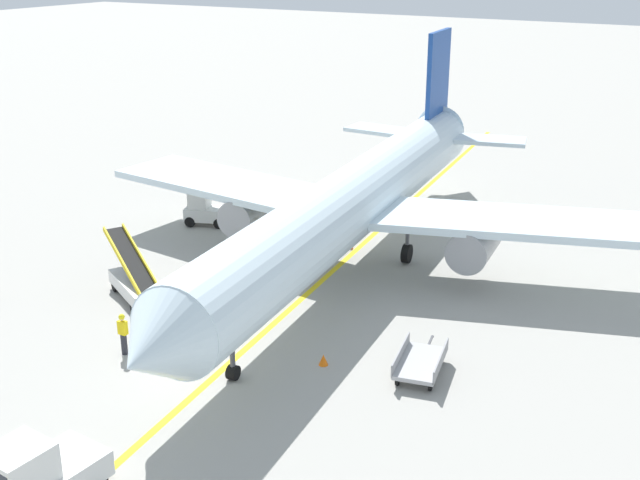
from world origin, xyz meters
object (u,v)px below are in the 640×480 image
object	(u,v)px
baggage_tug_near_wing	(204,209)
safety_cone_nose_right	(323,360)
belt_loader_forward_hold	(137,282)
ground_crew_marshaller	(123,333)
safety_cone_nose_left	(350,244)
baggage_cart_loaded	(420,362)
pushback_tug	(35,478)
airliner	(356,200)
safety_cone_wingtip_left	(164,339)

from	to	relation	value
baggage_tug_near_wing	safety_cone_nose_right	world-z (taller)	baggage_tug_near_wing
belt_loader_forward_hold	ground_crew_marshaller	bearing A→B (deg)	-53.45
ground_crew_marshaller	safety_cone_nose_left	bearing A→B (deg)	81.37
baggage_cart_loaded	ground_crew_marshaller	size ratio (longest dim) A/B	2.26
pushback_tug	ground_crew_marshaller	size ratio (longest dim) A/B	2.20
airliner	belt_loader_forward_hold	world-z (taller)	airliner
safety_cone_nose_left	safety_cone_wingtip_left	xyz separation A→B (m)	(-1.39, -13.11, 0.00)
safety_cone_wingtip_left	safety_cone_nose_left	bearing A→B (deg)	83.94
baggage_cart_loaded	ground_crew_marshaller	world-z (taller)	ground_crew_marshaller
safety_cone_nose_left	safety_cone_nose_right	size ratio (longest dim) A/B	1.00
ground_crew_marshaller	safety_cone_wingtip_left	size ratio (longest dim) A/B	3.86
airliner	baggage_tug_near_wing	bearing A→B (deg)	172.67
belt_loader_forward_hold	safety_cone_wingtip_left	bearing A→B (deg)	-35.84
baggage_tug_near_wing	safety_cone_nose_right	xyz separation A→B (m)	(13.81, -10.74, -0.71)
belt_loader_forward_hold	safety_cone_nose_left	distance (m)	11.57
ground_crew_marshaller	safety_cone_nose_right	bearing A→B (deg)	23.37
airliner	safety_cone_nose_left	world-z (taller)	airliner
pushback_tug	ground_crew_marshaller	world-z (taller)	pushback_tug
belt_loader_forward_hold	safety_cone_wingtip_left	size ratio (longest dim) A/B	11.30
baggage_cart_loaded	safety_cone_nose_right	distance (m)	3.64
baggage_tug_near_wing	ground_crew_marshaller	bearing A→B (deg)	-64.10
airliner	ground_crew_marshaller	world-z (taller)	airliner
baggage_tug_near_wing	belt_loader_forward_hold	distance (m)	10.18
pushback_tug	safety_cone_wingtip_left	bearing A→B (deg)	109.67
baggage_tug_near_wing	safety_cone_nose_left	bearing A→B (deg)	4.48
pushback_tug	belt_loader_forward_hold	bearing A→B (deg)	120.84
airliner	safety_cone_nose_right	world-z (taller)	airliner
ground_crew_marshaller	airliner	bearing A→B (deg)	74.22
safety_cone_nose_right	safety_cone_wingtip_left	xyz separation A→B (m)	(-6.30, -1.67, 0.00)
baggage_tug_near_wing	pushback_tug	bearing A→B (deg)	-63.51
airliner	pushback_tug	xyz separation A→B (m)	(0.65, -20.52, -2.42)
airliner	baggage_tug_near_wing	xyz separation A→B (m)	(-10.24, 1.32, -2.49)
safety_cone_nose_left	safety_cone_nose_right	distance (m)	12.44
ground_crew_marshaller	safety_cone_wingtip_left	xyz separation A→B (m)	(0.81, 1.40, -0.69)
belt_loader_forward_hold	baggage_cart_loaded	bearing A→B (deg)	0.08
safety_cone_nose_left	belt_loader_forward_hold	bearing A→B (deg)	-117.63
safety_cone_nose_right	baggage_tug_near_wing	bearing A→B (deg)	142.14
ground_crew_marshaller	safety_cone_nose_left	world-z (taller)	ground_crew_marshaller
airliner	safety_cone_nose_right	xyz separation A→B (m)	(3.58, -9.42, -3.20)
ground_crew_marshaller	safety_cone_wingtip_left	world-z (taller)	ground_crew_marshaller
safety_cone_nose_left	ground_crew_marshaller	bearing A→B (deg)	-98.63
baggage_cart_loaded	safety_cone_nose_right	world-z (taller)	baggage_cart_loaded
baggage_tug_near_wing	safety_cone_wingtip_left	bearing A→B (deg)	-58.81
airliner	safety_cone_wingtip_left	xyz separation A→B (m)	(-2.72, -11.10, -3.20)
baggage_tug_near_wing	ground_crew_marshaller	xyz separation A→B (m)	(6.71, -13.81, -0.02)
belt_loader_forward_hold	safety_cone_nose_right	distance (m)	10.35
baggage_tug_near_wing	safety_cone_wingtip_left	world-z (taller)	baggage_tug_near_wing
belt_loader_forward_hold	safety_cone_nose_left	xyz separation A→B (m)	(5.36, 10.24, -0.56)
airliner	safety_cone_nose_right	distance (m)	10.57
airliner	baggage_tug_near_wing	size ratio (longest dim) A/B	13.10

